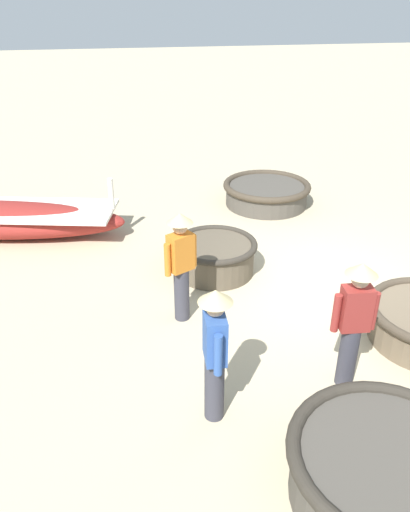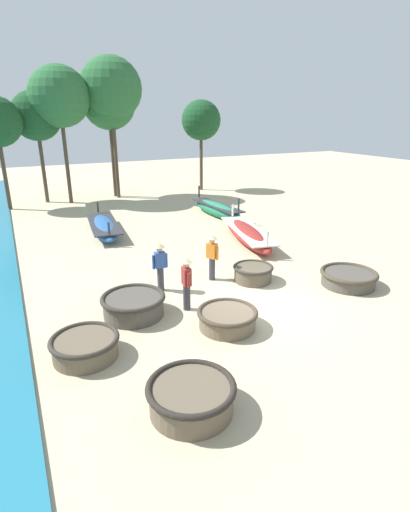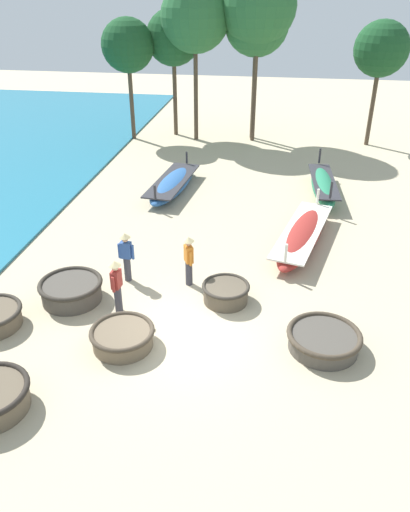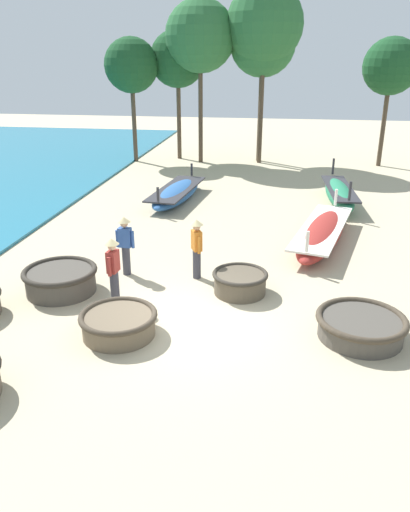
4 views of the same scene
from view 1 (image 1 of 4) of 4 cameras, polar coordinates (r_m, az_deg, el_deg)
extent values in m
plane|color=#BCAD8C|center=(8.29, 13.81, -3.82)|extent=(80.00, 80.00, 0.00)
cylinder|color=brown|center=(8.45, 1.13, -0.23)|extent=(1.32, 1.32, 0.52)
torus|color=#332D26|center=(8.33, 1.15, 1.35)|extent=(1.43, 1.43, 0.11)
cylinder|color=#4C473F|center=(11.33, 7.02, 6.93)|extent=(1.80, 1.80, 0.45)
torus|color=#42382B|center=(11.26, 7.08, 7.99)|extent=(1.94, 1.94, 0.14)
cylinder|color=#4C473F|center=(5.30, 20.02, -22.74)|extent=(1.76, 1.76, 0.58)
torus|color=#332D26|center=(5.09, 20.58, -20.65)|extent=(1.90, 1.90, 0.14)
cylinder|color=silver|center=(9.58, -10.67, 7.02)|extent=(0.10, 0.10, 0.59)
cylinder|color=#383842|center=(5.66, 1.08, -14.81)|extent=(0.22, 0.22, 0.82)
cube|color=#33569E|center=(5.22, 1.15, -9.33)|extent=(0.35, 0.24, 0.54)
sphere|color=tan|center=(5.00, 1.19, -5.86)|extent=(0.20, 0.20, 0.20)
cylinder|color=#33569E|center=(5.08, 1.52, -11.26)|extent=(0.09, 0.09, 0.48)
cylinder|color=#33569E|center=(5.43, 0.79, -8.35)|extent=(0.09, 0.09, 0.48)
cone|color=#D1BC84|center=(4.93, 1.20, -4.60)|extent=(0.36, 0.36, 0.14)
cylinder|color=#383842|center=(7.20, -2.68, -4.36)|extent=(0.22, 0.22, 0.82)
cube|color=orange|center=(6.86, -2.80, 0.45)|extent=(0.35, 0.40, 0.54)
sphere|color=tan|center=(6.69, -2.88, 3.34)|extent=(0.20, 0.20, 0.20)
cylinder|color=orange|center=(6.99, -1.33, 0.60)|extent=(0.09, 0.09, 0.48)
cylinder|color=orange|center=(6.77, -4.31, -0.46)|extent=(0.09, 0.09, 0.48)
cone|color=#D1BC84|center=(6.64, -2.90, 4.36)|extent=(0.36, 0.36, 0.14)
cylinder|color=#383842|center=(6.30, 15.98, -10.90)|extent=(0.22, 0.22, 0.82)
cube|color=maroon|center=(5.91, 16.84, -5.74)|extent=(0.25, 0.36, 0.54)
sphere|color=#DBB28E|center=(5.72, 17.36, -2.56)|extent=(0.20, 0.20, 0.20)
cylinder|color=maroon|center=(5.86, 14.77, -6.32)|extent=(0.09, 0.09, 0.48)
cylinder|color=maroon|center=(6.03, 18.72, -5.96)|extent=(0.09, 0.09, 0.48)
cone|color=#D1BC84|center=(5.66, 17.54, -1.43)|extent=(0.36, 0.36, 0.14)
camera|label=2|loc=(12.70, 83.25, 10.71)|focal=28.00mm
camera|label=3|loc=(16.88, 56.94, 32.03)|focal=35.00mm
camera|label=4|loc=(15.55, 52.63, 23.56)|focal=35.00mm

